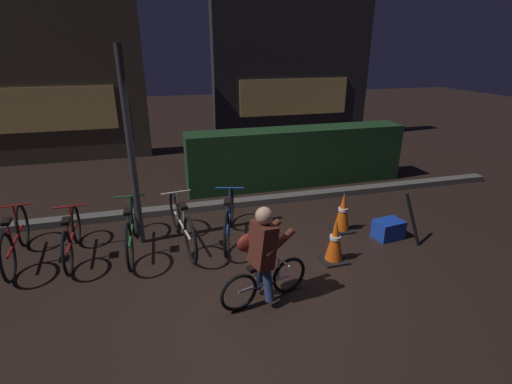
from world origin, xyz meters
The scene contains 16 objects.
ground_plane centered at (0.00, 0.00, 0.00)m, with size 40.00×40.00×0.00m, color black.
sidewalk_curb centered at (0.00, 2.20, 0.06)m, with size 12.00×0.24×0.12m, color #56544F.
hedge_row centered at (1.80, 3.10, 0.62)m, with size 4.80×0.70×1.25m, color #19381C.
storefront_left centered at (-3.90, 6.50, 2.09)m, with size 5.23×0.54×4.19m.
storefront_right centered at (3.19, 7.20, 2.13)m, with size 5.03×0.54×4.28m.
street_post centered at (-1.51, 1.20, 1.47)m, with size 0.10×0.10×2.94m, color #2D2D33.
parked_bike_leftmost centered at (-3.20, 1.08, 0.35)m, with size 0.46×1.67×0.77m.
parked_bike_left_mid centered at (-2.46, 0.99, 0.33)m, with size 0.46×1.55×0.71m.
parked_bike_center_left centered at (-1.62, 0.95, 0.36)m, with size 0.46×1.72×0.79m.
parked_bike_center_right centered at (-0.88, 0.93, 0.36)m, with size 0.46×1.71×0.79m.
parked_bike_right_mid centered at (-0.15, 0.94, 0.35)m, with size 0.55×1.65×0.78m.
traffic_cone_near centered at (1.18, -0.10, 0.32)m, with size 0.36×0.36×0.65m.
traffic_cone_far centered at (1.73, 0.74, 0.33)m, with size 0.36×0.36×0.67m.
blue_crate centered at (2.33, 0.30, 0.15)m, with size 0.44×0.32×0.30m, color #193DB7.
cyclist centered at (-0.08, -0.70, 0.63)m, with size 1.16×0.50×1.25m.
closed_umbrella centered at (2.55, 0.05, 0.41)m, with size 0.05×0.05×0.85m, color black.
Camera 1 is at (-1.15, -4.33, 2.91)m, focal length 26.27 mm.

